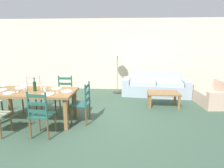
% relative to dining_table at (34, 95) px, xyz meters
% --- Properties ---
extents(ground_plane, '(9.60, 9.60, 0.02)m').
position_rel_dining_table_xyz_m(ground_plane, '(1.41, 0.10, -0.67)').
color(ground_plane, '#3A5442').
extents(wall_far, '(9.60, 0.16, 2.70)m').
position_rel_dining_table_xyz_m(wall_far, '(1.41, 3.40, 0.69)').
color(wall_far, beige).
rests_on(wall_far, ground_plane).
extents(dining_table, '(1.90, 0.96, 0.75)m').
position_rel_dining_table_xyz_m(dining_table, '(0.00, 0.00, 0.00)').
color(dining_table, olive).
rests_on(dining_table, ground_plane).
extents(dining_chair_near_right, '(0.45, 0.43, 0.96)m').
position_rel_dining_table_xyz_m(dining_chair_near_right, '(0.47, -0.72, -0.19)').
color(dining_chair_near_right, '#235548').
rests_on(dining_chair_near_right, ground_plane).
extents(dining_chair_far_left, '(0.44, 0.42, 0.96)m').
position_rel_dining_table_xyz_m(dining_chair_far_left, '(-0.42, 0.75, -0.19)').
color(dining_chair_far_left, beige).
rests_on(dining_chair_far_left, ground_plane).
extents(dining_chair_far_right, '(0.43, 0.41, 0.96)m').
position_rel_dining_table_xyz_m(dining_chair_far_right, '(0.46, 0.77, -0.19)').
color(dining_chair_far_right, '#255646').
rests_on(dining_chair_far_right, ground_plane).
extents(dining_chair_head_east, '(0.42, 0.44, 0.96)m').
position_rel_dining_table_xyz_m(dining_chair_head_east, '(1.13, 0.02, -0.19)').
color(dining_chair_head_east, '#245450').
rests_on(dining_chair_head_east, ground_plane).
extents(dinner_plate_near_left, '(0.24, 0.24, 0.02)m').
position_rel_dining_table_xyz_m(dinner_plate_near_left, '(-0.45, -0.25, 0.10)').
color(dinner_plate_near_left, white).
rests_on(dinner_plate_near_left, dining_table).
extents(fork_near_left, '(0.03, 0.17, 0.01)m').
position_rel_dining_table_xyz_m(fork_near_left, '(-0.60, -0.25, 0.09)').
color(fork_near_left, silver).
rests_on(fork_near_left, dining_table).
extents(dinner_plate_near_right, '(0.24, 0.24, 0.02)m').
position_rel_dining_table_xyz_m(dinner_plate_near_right, '(0.45, -0.25, 0.10)').
color(dinner_plate_near_right, white).
rests_on(dinner_plate_near_right, dining_table).
extents(fork_near_right, '(0.03, 0.17, 0.01)m').
position_rel_dining_table_xyz_m(fork_near_right, '(0.30, -0.25, 0.09)').
color(fork_near_right, silver).
rests_on(fork_near_right, dining_table).
extents(dinner_plate_far_left, '(0.24, 0.24, 0.02)m').
position_rel_dining_table_xyz_m(dinner_plate_far_left, '(-0.45, 0.25, 0.10)').
color(dinner_plate_far_left, white).
rests_on(dinner_plate_far_left, dining_table).
extents(fork_far_left, '(0.03, 0.17, 0.01)m').
position_rel_dining_table_xyz_m(fork_far_left, '(-0.60, 0.25, 0.09)').
color(fork_far_left, silver).
rests_on(fork_far_left, dining_table).
extents(dinner_plate_far_right, '(0.24, 0.24, 0.02)m').
position_rel_dining_table_xyz_m(dinner_plate_far_right, '(0.45, 0.25, 0.10)').
color(dinner_plate_far_right, white).
rests_on(dinner_plate_far_right, dining_table).
extents(fork_far_right, '(0.02, 0.17, 0.01)m').
position_rel_dining_table_xyz_m(fork_far_right, '(0.30, 0.25, 0.09)').
color(fork_far_right, silver).
rests_on(fork_far_right, dining_table).
extents(dinner_plate_head_west, '(0.24, 0.24, 0.02)m').
position_rel_dining_table_xyz_m(dinner_plate_head_west, '(-0.78, 0.00, 0.10)').
color(dinner_plate_head_west, white).
rests_on(dinner_plate_head_west, dining_table).
extents(dinner_plate_head_east, '(0.24, 0.24, 0.02)m').
position_rel_dining_table_xyz_m(dinner_plate_head_east, '(0.78, 0.00, 0.10)').
color(dinner_plate_head_east, white).
rests_on(dinner_plate_head_east, dining_table).
extents(fork_head_east, '(0.03, 0.17, 0.01)m').
position_rel_dining_table_xyz_m(fork_head_east, '(0.63, 0.00, 0.09)').
color(fork_head_east, silver).
rests_on(fork_head_east, dining_table).
extents(wine_bottle, '(0.07, 0.07, 0.32)m').
position_rel_dining_table_xyz_m(wine_bottle, '(0.03, -0.00, 0.20)').
color(wine_bottle, '#143819').
rests_on(wine_bottle, dining_table).
extents(wine_glass_near_left, '(0.06, 0.06, 0.16)m').
position_rel_dining_table_xyz_m(wine_glass_near_left, '(-0.33, -0.12, 0.20)').
color(wine_glass_near_left, white).
rests_on(wine_glass_near_left, dining_table).
extents(wine_glass_near_right, '(0.06, 0.06, 0.16)m').
position_rel_dining_table_xyz_m(wine_glass_near_right, '(0.59, -0.13, 0.20)').
color(wine_glass_near_right, white).
rests_on(wine_glass_near_right, dining_table).
extents(wine_glass_far_left, '(0.06, 0.06, 0.16)m').
position_rel_dining_table_xyz_m(wine_glass_far_left, '(-0.31, 0.13, 0.20)').
color(wine_glass_far_left, white).
rests_on(wine_glass_far_left, dining_table).
extents(coffee_cup_primary, '(0.07, 0.07, 0.09)m').
position_rel_dining_table_xyz_m(coffee_cup_primary, '(0.26, 0.01, 0.13)').
color(coffee_cup_primary, beige).
rests_on(coffee_cup_primary, dining_table).
extents(candle_tall, '(0.05, 0.05, 0.22)m').
position_rel_dining_table_xyz_m(candle_tall, '(-0.18, 0.02, 0.15)').
color(candle_tall, '#998C66').
rests_on(candle_tall, dining_table).
extents(candle_short, '(0.05, 0.05, 0.18)m').
position_rel_dining_table_xyz_m(candle_short, '(0.20, -0.04, 0.13)').
color(candle_short, '#998C66').
rests_on(candle_short, dining_table).
extents(couch, '(2.34, 1.01, 0.80)m').
position_rel_dining_table_xyz_m(couch, '(3.16, 2.56, -0.37)').
color(couch, '#A3B1BF').
rests_on(couch, ground_plane).
extents(coffee_table, '(0.90, 0.56, 0.42)m').
position_rel_dining_table_xyz_m(coffee_table, '(3.21, 1.34, -0.31)').
color(coffee_table, olive).
rests_on(coffee_table, ground_plane).
extents(armchair_upholstered, '(0.90, 1.23, 0.72)m').
position_rel_dining_table_xyz_m(armchair_upholstered, '(4.77, 1.60, -0.41)').
color(armchair_upholstered, '#D5B097').
rests_on(armchair_upholstered, ground_plane).
extents(standing_lamp, '(0.40, 0.40, 1.64)m').
position_rel_dining_table_xyz_m(standing_lamp, '(1.81, 2.74, 0.75)').
color(standing_lamp, '#332D28').
rests_on(standing_lamp, ground_plane).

